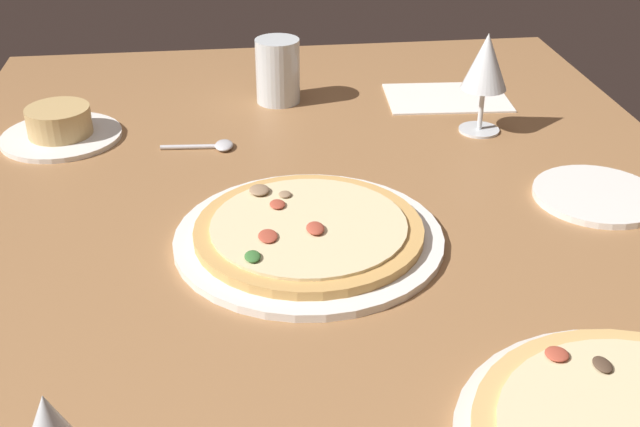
{
  "coord_description": "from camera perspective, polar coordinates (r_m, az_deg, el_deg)",
  "views": [
    {
      "loc": [
        -87.64,
        12.07,
        55.75
      ],
      "look_at": [
        -1.56,
        1.58,
        7.0
      ],
      "focal_mm": 45.24,
      "sensor_mm": 36.0,
      "label": 1
    }
  ],
  "objects": [
    {
      "name": "wine_glass_far",
      "position": [
        1.28,
        11.64,
        10.24
      ],
      "size": [
        7.14,
        7.14,
        16.01
      ],
      "color": "silver",
      "rests_on": "dining_table"
    },
    {
      "name": "dining_table",
      "position": [
        1.04,
        0.76,
        -1.94
      ],
      "size": [
        150.0,
        110.0,
        4.0
      ],
      "primitive_type": "cube",
      "color": "#996B42",
      "rests_on": "ground"
    },
    {
      "name": "side_plate",
      "position": [
        1.15,
        19.01,
        1.22
      ],
      "size": [
        17.21,
        17.21,
        0.9
      ],
      "primitive_type": "cylinder",
      "color": "white",
      "rests_on": "dining_table"
    },
    {
      "name": "paper_menu",
      "position": [
        1.45,
        8.95,
        8.09
      ],
      "size": [
        15.71,
        21.84,
        0.3
      ],
      "primitive_type": "cube",
      "rotation": [
        0.0,
        0.0,
        -0.06
      ],
      "color": "white",
      "rests_on": "dining_table"
    },
    {
      "name": "ramekin_on_saucer",
      "position": [
        1.33,
        -17.91,
        5.84
      ],
      "size": [
        18.61,
        18.61,
        5.18
      ],
      "color": "white",
      "rests_on": "dining_table"
    },
    {
      "name": "spoon",
      "position": [
        1.25,
        -7.47,
        4.78
      ],
      "size": [
        4.2,
        11.25,
        1.0
      ],
      "color": "silver",
      "rests_on": "dining_table"
    },
    {
      "name": "pizza_main",
      "position": [
        0.99,
        -0.82,
        -1.42
      ],
      "size": [
        33.19,
        33.19,
        3.34
      ],
      "color": "white",
      "rests_on": "dining_table"
    },
    {
      "name": "water_glass",
      "position": [
        1.4,
        -2.99,
        9.73
      ],
      "size": [
        7.57,
        7.57,
        11.02
      ],
      "color": "silver",
      "rests_on": "dining_table"
    }
  ]
}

